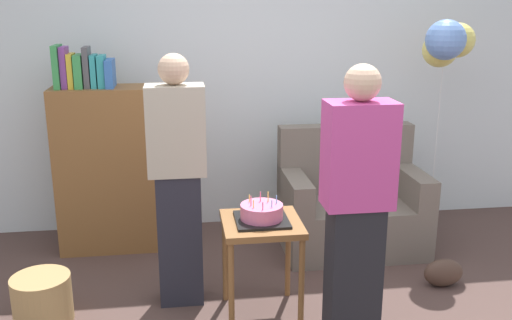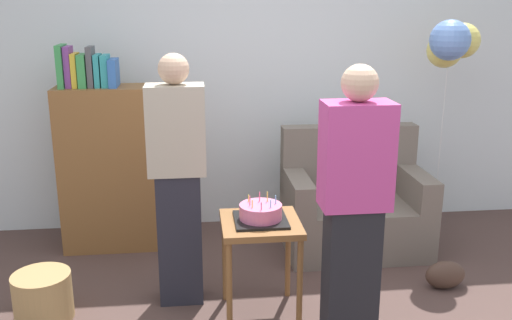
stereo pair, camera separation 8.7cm
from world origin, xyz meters
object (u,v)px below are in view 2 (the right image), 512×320
object	(u,v)px
couch	(353,207)
balloon_bunch	(452,43)
birthday_cake	(261,213)
person_blowing_candles	(178,180)
handbag	(445,275)
side_table	(261,236)
bookshelf	(112,163)
person_holding_cake	(353,215)
wicker_basket	(43,296)

from	to	relation	value
couch	balloon_bunch	xyz separation A→B (m)	(0.72, 0.04, 1.28)
birthday_cake	person_blowing_candles	distance (m)	0.58
birthday_cake	couch	bearing A→B (deg)	47.55
couch	handbag	bearing A→B (deg)	-59.25
person_blowing_candles	handbag	size ratio (longest dim) A/B	5.82
person_blowing_candles	birthday_cake	bearing A→B (deg)	-17.92
side_table	bookshelf	bearing A→B (deg)	131.08
person_holding_cake	handbag	world-z (taller)	person_holding_cake
side_table	wicker_basket	distance (m)	1.41
birthday_cake	wicker_basket	size ratio (longest dim) A/B	0.89
bookshelf	wicker_basket	distance (m)	1.26
couch	person_holding_cake	distance (m)	1.55
person_holding_cake	wicker_basket	distance (m)	2.00
person_holding_cake	wicker_basket	world-z (taller)	person_holding_cake
bookshelf	side_table	size ratio (longest dim) A/B	2.55
bookshelf	balloon_bunch	world-z (taller)	balloon_bunch
side_table	handbag	xyz separation A→B (m)	(1.31, 0.19, -0.43)
bookshelf	handbag	world-z (taller)	bookshelf
bookshelf	birthday_cake	xyz separation A→B (m)	(1.04, -1.19, -0.01)
person_holding_cake	wicker_basket	xyz separation A→B (m)	(-1.80, 0.57, -0.68)
person_holding_cake	balloon_bunch	world-z (taller)	balloon_bunch
person_holding_cake	balloon_bunch	distance (m)	2.01
couch	birthday_cake	distance (m)	1.32
birthday_cake	balloon_bunch	xyz separation A→B (m)	(1.58, 0.99, 0.93)
bookshelf	balloon_bunch	bearing A→B (deg)	-4.47
side_table	handbag	size ratio (longest dim) A/B	2.26
person_blowing_candles	person_holding_cake	world-z (taller)	same
side_table	person_holding_cake	distance (m)	0.71
handbag	person_holding_cake	bearing A→B (deg)	-143.02
handbag	balloon_bunch	size ratio (longest dim) A/B	0.16
birthday_cake	person_holding_cake	size ratio (longest dim) A/B	0.20
side_table	birthday_cake	world-z (taller)	birthday_cake
balloon_bunch	bookshelf	bearing A→B (deg)	175.53
birthday_cake	person_blowing_candles	xyz separation A→B (m)	(-0.50, 0.25, 0.15)
person_blowing_candles	handbag	distance (m)	1.95
couch	wicker_basket	world-z (taller)	couch
side_table	wicker_basket	bearing A→B (deg)	175.81
bookshelf	person_holding_cake	distance (m)	2.23
couch	birthday_cake	xyz separation A→B (m)	(-0.86, -0.94, 0.34)
person_holding_cake	wicker_basket	bearing A→B (deg)	-7.25
bookshelf	person_holding_cake	size ratio (longest dim) A/B	0.99
bookshelf	handbag	size ratio (longest dim) A/B	5.77
couch	side_table	xyz separation A→B (m)	(-0.86, -0.94, 0.19)
couch	birthday_cake	size ratio (longest dim) A/B	3.44
couch	person_holding_cake	world-z (taller)	person_holding_cake
couch	person_blowing_candles	world-z (taller)	person_blowing_candles
person_blowing_candles	couch	bearing A→B (deg)	35.55
person_blowing_candles	bookshelf	bearing A→B (deg)	128.26
balloon_bunch	person_holding_cake	bearing A→B (deg)	-128.17
wicker_basket	bookshelf	bearing A→B (deg)	73.74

